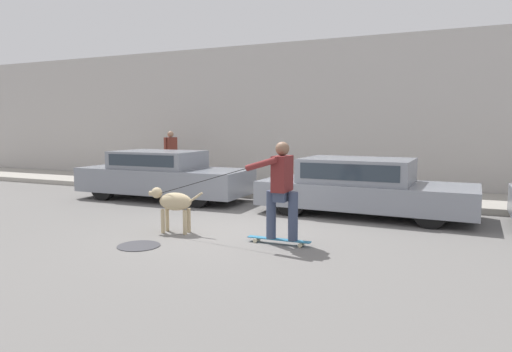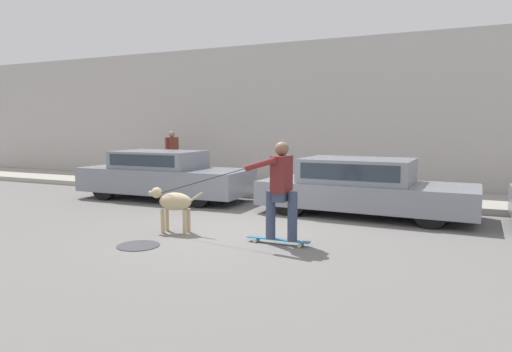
{
  "view_description": "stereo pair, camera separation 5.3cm",
  "coord_description": "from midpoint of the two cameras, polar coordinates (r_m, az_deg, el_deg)",
  "views": [
    {
      "loc": [
        3.49,
        -7.29,
        1.92
      ],
      "look_at": [
        -0.17,
        0.86,
        0.95
      ],
      "focal_mm": 32.0,
      "sensor_mm": 36.0,
      "label": 1
    },
    {
      "loc": [
        3.53,
        -7.27,
        1.92
      ],
      "look_at": [
        -0.17,
        0.86,
        0.95
      ],
      "focal_mm": 32.0,
      "sensor_mm": 36.0,
      "label": 2
    }
  ],
  "objects": [
    {
      "name": "parked_car_1",
      "position": [
        10.16,
        13.37,
        -1.43
      ],
      "size": [
        4.58,
        1.9,
        1.23
      ],
      "rotation": [
        0.0,
        0.0,
        -0.03
      ],
      "color": "black",
      "rests_on": "ground_plane"
    },
    {
      "name": "manhole_cover",
      "position": [
        7.68,
        -14.31,
        -8.43
      ],
      "size": [
        0.69,
        0.69,
        0.01
      ],
      "color": "#38383D",
      "rests_on": "ground_plane"
    },
    {
      "name": "ground_plane",
      "position": [
        8.31,
        -1.24,
        -7.17
      ],
      "size": [
        36.0,
        36.0,
        0.0
      ],
      "primitive_type": "plane",
      "color": "slate"
    },
    {
      "name": "back_wall",
      "position": [
        14.13,
        10.16,
        7.48
      ],
      "size": [
        32.0,
        0.3,
        4.52
      ],
      "color": "#B2ADA8",
      "rests_on": "ground_plane"
    },
    {
      "name": "parked_car_0",
      "position": [
        12.27,
        -11.34,
        0.04
      ],
      "size": [
        4.61,
        1.77,
        1.28
      ],
      "rotation": [
        0.0,
        0.0,
        0.02
      ],
      "color": "black",
      "rests_on": "ground_plane"
    },
    {
      "name": "skateboarder",
      "position": [
        7.38,
        3.31,
        -1.35
      ],
      "size": [
        2.9,
        0.66,
        1.68
      ],
      "rotation": [
        0.0,
        0.0,
        3.16
      ],
      "color": "beige",
      "rests_on": "ground_plane"
    },
    {
      "name": "sidewalk_curb",
      "position": [
        12.85,
        8.36,
        -2.12
      ],
      "size": [
        30.0,
        2.58,
        0.15
      ],
      "color": "#A39E93",
      "rests_on": "ground_plane"
    },
    {
      "name": "pedestrian_with_bag",
      "position": [
        15.4,
        -10.31,
        2.85
      ],
      "size": [
        0.28,
        0.69,
        1.62
      ],
      "rotation": [
        0.0,
        0.0,
        -0.2
      ],
      "color": "#28282D",
      "rests_on": "sidewalk_curb"
    },
    {
      "name": "dog",
      "position": [
        8.39,
        -10.11,
        -3.28
      ],
      "size": [
        1.04,
        0.42,
        0.82
      ],
      "rotation": [
        0.0,
        0.0,
        3.3
      ],
      "color": "tan",
      "rests_on": "ground_plane"
    }
  ]
}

